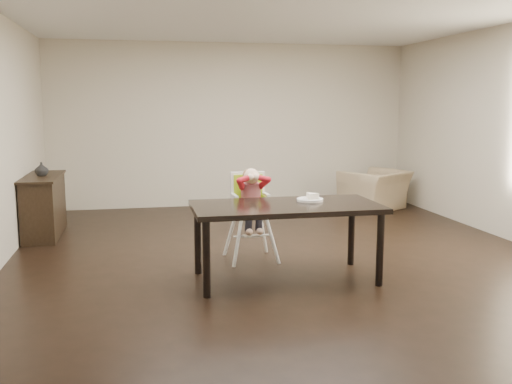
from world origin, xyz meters
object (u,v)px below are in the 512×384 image
Objects in this scene: dining_table at (286,212)px; sideboard at (44,206)px; armchair at (375,183)px; high_chair at (250,195)px.

dining_table is 3.59m from sideboard.
dining_table is at bearing 24.30° from armchair.
sideboard is (-2.41, 1.64, -0.32)m from high_chair.
high_chair is at bearing -34.29° from sideboard.
armchair is 5.06m from sideboard.
high_chair is 2.94m from sideboard.
high_chair is at bearing 103.30° from dining_table.
dining_table is 4.12m from armchair.
high_chair is 0.81× the size of sideboard.
sideboard is at bearing 142.90° from high_chair.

